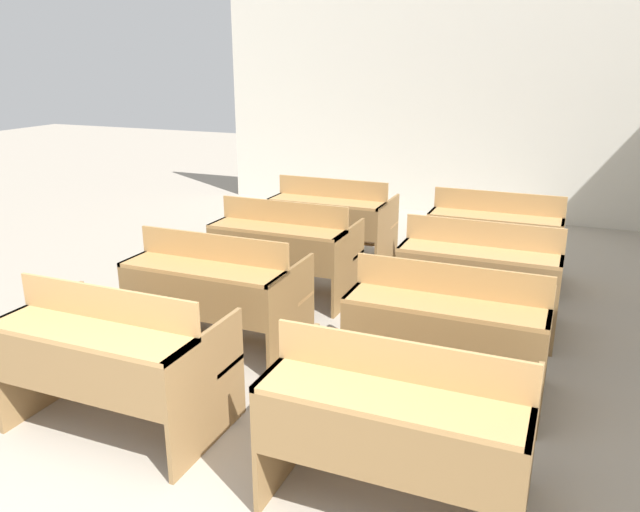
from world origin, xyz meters
TOP-DOWN VIEW (x-y plane):
  - wall_back at (0.00, 7.50)m, footprint 7.17×0.06m
  - bench_front_left at (-0.87, 1.24)m, footprint 1.26×0.79m
  - bench_front_right at (0.89, 1.21)m, footprint 1.26×0.79m
  - bench_second_left at (-0.89, 2.44)m, footprint 1.26×0.79m
  - bench_second_right at (0.89, 2.41)m, footprint 1.26×0.79m
  - bench_third_left at (-0.88, 3.63)m, footprint 1.26×0.79m
  - bench_third_right at (0.92, 3.60)m, footprint 1.26×0.79m
  - bench_back_left at (-0.87, 4.83)m, footprint 1.26×0.79m
  - bench_back_right at (0.88, 4.82)m, footprint 1.26×0.79m

SIDE VIEW (x-z plane):
  - bench_front_left at x=-0.87m, z-range 0.02..0.94m
  - bench_front_right at x=0.89m, z-range 0.02..0.94m
  - bench_second_left at x=-0.89m, z-range 0.02..0.94m
  - bench_second_right at x=0.89m, z-range 0.02..0.94m
  - bench_third_left at x=-0.88m, z-range 0.02..0.94m
  - bench_third_right at x=0.92m, z-range 0.02..0.94m
  - bench_back_left at x=-0.87m, z-range 0.02..0.94m
  - bench_back_right at x=0.88m, z-range 0.02..0.94m
  - wall_back at x=0.00m, z-range 0.00..3.15m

